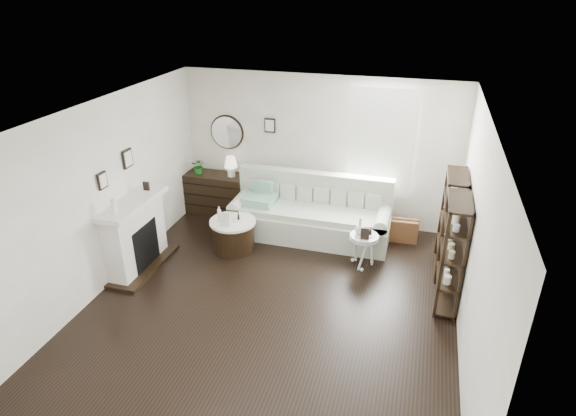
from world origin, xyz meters
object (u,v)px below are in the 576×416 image
(drum_table, at_px, (233,235))
(sofa, at_px, (311,216))
(pedestal_table, at_px, (364,238))
(dresser, at_px, (216,193))

(drum_table, bearing_deg, sofa, 37.42)
(sofa, height_order, pedestal_table, sofa)
(drum_table, distance_m, pedestal_table, 2.18)
(drum_table, relative_size, pedestal_table, 1.39)
(sofa, height_order, dresser, sofa)
(pedestal_table, bearing_deg, sofa, 143.02)
(pedestal_table, bearing_deg, dresser, 158.83)
(sofa, distance_m, dresser, 2.01)
(drum_table, xyz_separation_m, pedestal_table, (2.17, 0.07, 0.23))
(sofa, distance_m, pedestal_table, 1.31)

